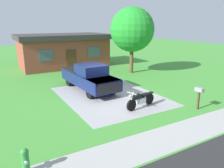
% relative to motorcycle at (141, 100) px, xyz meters
% --- Properties ---
extents(ground_plane, '(80.00, 80.00, 0.00)m').
position_rel_motorcycle_xyz_m(ground_plane, '(-0.54, 2.64, -0.47)').
color(ground_plane, '#449437').
extents(driveway_pad, '(5.92, 7.51, 0.01)m').
position_rel_motorcycle_xyz_m(driveway_pad, '(-0.54, 2.64, -0.47)').
color(driveway_pad, '#A1A1A1').
rests_on(driveway_pad, ground).
extents(sidewalk_strip, '(36.00, 1.80, 0.01)m').
position_rel_motorcycle_xyz_m(sidewalk_strip, '(-0.54, -3.36, -0.47)').
color(sidewalk_strip, '#A9A9A4').
rests_on(sidewalk_strip, ground).
extents(motorcycle, '(2.19, 0.82, 1.09)m').
position_rel_motorcycle_xyz_m(motorcycle, '(0.00, 0.00, 0.00)').
color(motorcycle, black).
rests_on(motorcycle, ground).
extents(pickup_truck, '(2.31, 5.72, 1.90)m').
position_rel_motorcycle_xyz_m(pickup_truck, '(-1.12, 4.75, 0.48)').
color(pickup_truck, black).
rests_on(pickup_truck, ground).
extents(fire_hydrant, '(0.32, 0.40, 0.87)m').
position_rel_motorcycle_xyz_m(fire_hydrant, '(-6.65, -2.73, -0.05)').
color(fire_hydrant, '#2D8C38').
rests_on(fire_hydrant, ground).
extents(mailbox, '(0.26, 0.48, 1.26)m').
position_rel_motorcycle_xyz_m(mailbox, '(2.65, -1.80, 0.51)').
color(mailbox, '#4C3823').
rests_on(mailbox, ground).
extents(shade_tree, '(4.10, 4.10, 6.13)m').
position_rel_motorcycle_xyz_m(shade_tree, '(4.72, 7.80, 3.59)').
color(shade_tree, brown).
rests_on(shade_tree, ground).
extents(neighbor_house, '(9.60, 5.60, 3.50)m').
position_rel_motorcycle_xyz_m(neighbor_house, '(0.09, 14.29, 1.32)').
color(neighbor_house, brown).
rests_on(neighbor_house, ground).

